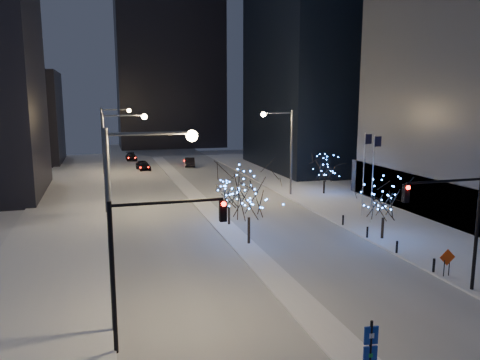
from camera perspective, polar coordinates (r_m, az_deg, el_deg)
name	(u,v)px	position (r m, az deg, el deg)	size (l,w,h in m)	color
ground	(318,323)	(25.31, 9.51, -16.80)	(160.00, 160.00, 0.00)	white
road	(191,193)	(57.28, -5.99, -1.54)	(20.00, 130.00, 0.02)	silver
median	(199,201)	(52.46, -4.98, -2.51)	(2.00, 80.00, 0.15)	white
east_sidewalk	(366,212)	(48.77, 15.10, -3.77)	(10.00, 90.00, 0.15)	white
west_sidewalk	(58,236)	(41.93, -21.27, -6.34)	(8.00, 90.00, 0.15)	white
filler_west_far	(5,118)	(91.65, -26.69, 6.79)	(18.00, 16.00, 16.00)	black
horizon_block	(169,56)	(113.79, -8.61, 14.68)	(24.00, 14.00, 42.00)	black
street_lamp_w_near	(132,202)	(22.77, -13.04, -2.58)	(4.40, 0.56, 10.00)	#595E66
street_lamp_w_mid	(115,148)	(47.48, -15.00, 3.74)	(4.40, 0.56, 10.00)	#595E66
street_lamp_w_far	(110,131)	(72.39, -15.61, 5.73)	(4.40, 0.56, 10.00)	#595E66
street_lamp_east	(284,141)	(54.37, 5.42, 4.72)	(3.90, 0.56, 10.00)	#595E66
traffic_signal_west	(148,249)	(21.32, -11.16, -8.20)	(5.26, 0.43, 7.00)	black
traffic_signal_east	(456,216)	(29.31, 24.85, -3.96)	(5.26, 0.43, 7.00)	black
flagpoles	(369,170)	(44.74, 15.43, 1.17)	(1.35, 2.60, 8.00)	silver
bollards	(381,239)	(38.00, 16.84, -6.92)	(0.16, 12.16, 0.90)	black
car_near	(143,165)	(76.50, -11.72, 1.77)	(1.80, 4.47, 1.52)	black
car_mid	(190,162)	(79.53, -6.15, 2.21)	(1.59, 4.57, 1.51)	black
car_far	(131,157)	(89.09, -13.13, 2.77)	(1.83, 4.51, 1.31)	black
holiday_tree_median_near	(249,192)	(35.89, 1.10, -1.44)	(5.99, 5.99, 6.56)	black
holiday_tree_median_far	(229,194)	(41.70, -1.36, -1.77)	(3.00, 3.00, 4.05)	black
holiday_tree_plaza_near	(384,199)	(39.12, 17.16, -2.19)	(5.34, 5.34, 5.17)	black
holiday_tree_plaza_far	(325,169)	(56.25, 10.27, 1.30)	(4.35, 4.35, 4.56)	black
wayfinding_sign	(370,351)	(19.46, 15.60, -19.40)	(0.56, 0.13, 3.12)	black
construction_sign	(447,260)	(32.82, 23.94, -8.89)	(1.08, 0.15, 1.79)	black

